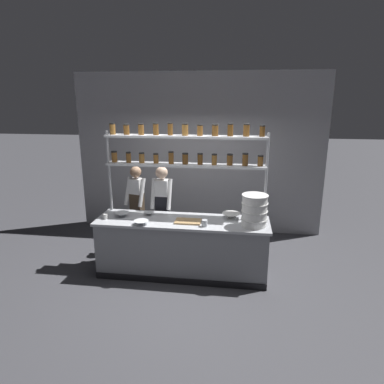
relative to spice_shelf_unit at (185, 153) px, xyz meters
name	(u,v)px	position (x,y,z in m)	size (l,w,h in m)	color
ground_plane	(183,272)	(0.00, -0.33, -1.93)	(40.00, 40.00, 0.00)	#3D3D42
back_wall	(198,154)	(0.00, 1.69, -0.28)	(5.13, 0.12, 3.29)	#939399
prep_counter	(182,247)	(0.00, -0.33, -1.47)	(2.73, 0.76, 0.92)	gray
spice_shelf_unit	(185,153)	(0.00, 0.00, 0.00)	(2.61, 0.28, 2.41)	#ADAFB5
chef_left	(137,203)	(-0.97, 0.42, -1.01)	(0.41, 0.33, 1.61)	black
chef_center	(162,206)	(-0.45, 0.23, -0.98)	(0.37, 0.29, 1.65)	black
container_stack	(254,210)	(1.11, -0.43, -0.76)	(0.39, 0.39, 0.48)	white
cutting_board	(188,221)	(0.10, -0.41, -0.99)	(0.40, 0.26, 0.02)	#A88456
prep_bowl_near_left	(149,214)	(-0.58, -0.17, -0.98)	(0.17, 0.17, 0.05)	#B2B7BC
prep_bowl_center_front	(141,223)	(-0.59, -0.61, -0.98)	(0.23, 0.23, 0.06)	silver
prep_bowl_center_back	(122,215)	(-1.00, -0.30, -0.97)	(0.24, 0.24, 0.07)	silver
prep_bowl_near_right	(231,216)	(0.76, -0.14, -0.97)	(0.30, 0.30, 0.08)	silver
serving_cup_front	(205,223)	(0.38, -0.56, -0.95)	(0.09, 0.09, 0.10)	#B2B7BC
serving_cup_by_board	(105,216)	(-1.22, -0.45, -0.97)	(0.07, 0.07, 0.08)	silver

